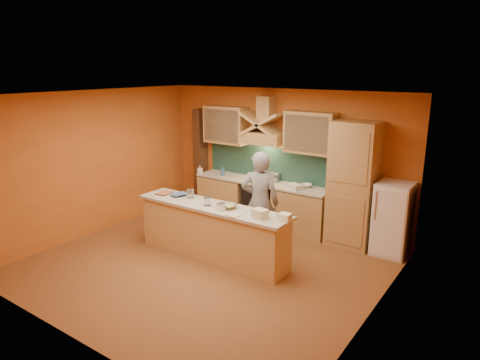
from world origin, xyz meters
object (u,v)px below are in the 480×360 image
Objects in this scene: fridge at (393,219)px; mixing_bowl at (229,206)px; stove at (261,203)px; kitchen_scale at (221,207)px; person at (260,203)px.

mixing_bowl is at bearing -139.36° from fridge.
fridge is 2.88m from mixing_bowl.
kitchen_scale is (0.48, -2.01, 0.55)m from stove.
kitchen_scale is at bearing -137.94° from fridge.
mixing_bowl is at bearing 91.20° from kitchen_scale.
fridge reaches higher than kitchen_scale.
person reaches higher than fridge.
kitchen_scale is at bearing -76.66° from stove.
kitchen_scale reaches higher than stove.
kitchen_scale is (-0.27, -0.76, 0.08)m from person.
person is at bearing 70.53° from mixing_bowl.
stove is 3.36× the size of mixing_bowl.
mixing_bowl is (0.05, 0.14, -0.02)m from kitchen_scale.
kitchen_scale is (-2.22, -2.01, 0.35)m from fridge.
fridge is 3.02m from kitchen_scale.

